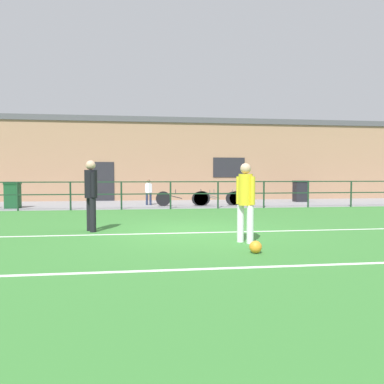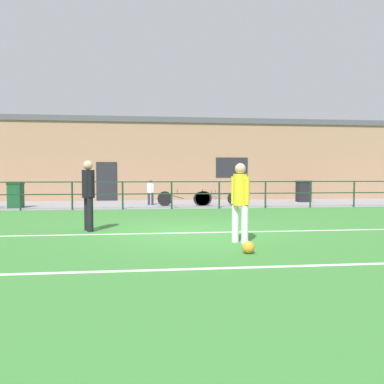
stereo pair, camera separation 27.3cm
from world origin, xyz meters
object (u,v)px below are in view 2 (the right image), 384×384
at_px(soccer_ball_match, 248,247).
at_px(trash_bin_0, 16,195).
at_px(player_goalkeeper, 88,191).
at_px(bicycle_parked_3, 221,198).
at_px(spectator_child, 151,190).
at_px(bicycle_parked_2, 184,198).
at_px(trash_bin_1, 303,191).
at_px(player_striker, 240,198).
at_px(bicycle_parked_1, 217,198).

bearing_deg(soccer_ball_match, trash_bin_0, 127.07).
height_order(player_goalkeeper, bicycle_parked_3, player_goalkeeper).
height_order(player_goalkeeper, spectator_child, player_goalkeeper).
relative_size(bicycle_parked_2, trash_bin_1, 2.16).
xyz_separation_m(bicycle_parked_2, trash_bin_0, (-7.15, -0.12, 0.20)).
bearing_deg(player_striker, player_goalkeeper, 21.02).
height_order(player_goalkeeper, trash_bin_0, player_goalkeeper).
bearing_deg(bicycle_parked_3, spectator_child, 167.19).
height_order(bicycle_parked_1, trash_bin_0, trash_bin_0).
bearing_deg(spectator_child, bicycle_parked_2, 170.16).
relative_size(soccer_ball_match, bicycle_parked_2, 0.10).
relative_size(soccer_ball_match, spectator_child, 0.19).
distance_m(player_striker, trash_bin_0, 11.60).
xyz_separation_m(bicycle_parked_2, trash_bin_1, (6.37, 1.79, 0.21)).
bearing_deg(spectator_child, player_striker, 117.22).
bearing_deg(bicycle_parked_3, trash_bin_0, -179.22).
relative_size(trash_bin_0, trash_bin_1, 0.98).
distance_m(player_goalkeeper, bicycle_parked_1, 8.31).
xyz_separation_m(player_goalkeeper, trash_bin_0, (-4.13, 6.80, -0.45)).
xyz_separation_m(player_goalkeeper, bicycle_parked_2, (3.03, 6.92, -0.65)).
bearing_deg(player_goalkeeper, bicycle_parked_1, 122.15).
bearing_deg(spectator_child, trash_bin_1, -155.90).
relative_size(player_striker, bicycle_parked_2, 0.70).
xyz_separation_m(bicycle_parked_1, bicycle_parked_3, (0.19, 0.00, 0.01)).
bearing_deg(soccer_ball_match, bicycle_parked_3, 81.79).
height_order(bicycle_parked_1, trash_bin_1, trash_bin_1).
bearing_deg(soccer_ball_match, bicycle_parked_2, 91.62).
relative_size(spectator_child, trash_bin_1, 1.08).
bearing_deg(soccer_ball_match, player_striker, 84.57).
relative_size(player_striker, soccer_ball_match, 7.31).
xyz_separation_m(player_striker, trash_bin_0, (-7.53, 8.81, -0.38)).
bearing_deg(bicycle_parked_1, trash_bin_1, 20.34).
relative_size(bicycle_parked_2, bicycle_parked_3, 1.07).
xyz_separation_m(spectator_child, trash_bin_1, (7.85, 1.07, -0.12)).
xyz_separation_m(bicycle_parked_3, trash_bin_1, (4.65, 1.79, 0.21)).
xyz_separation_m(spectator_child, bicycle_parked_2, (1.48, -0.73, -0.33)).
height_order(player_goalkeeper, bicycle_parked_1, player_goalkeeper).
relative_size(player_striker, spectator_child, 1.40).
distance_m(player_striker, trash_bin_1, 12.29).
distance_m(bicycle_parked_1, trash_bin_1, 5.17).
relative_size(player_striker, bicycle_parked_3, 0.75).
bearing_deg(player_striker, bicycle_parked_1, -45.74).
height_order(spectator_child, bicycle_parked_3, spectator_child).
bearing_deg(trash_bin_0, player_striker, -49.48).
distance_m(player_striker, soccer_ball_match, 1.32).
bearing_deg(bicycle_parked_1, player_goalkeeper, -123.35).
height_order(player_goalkeeper, player_striker, player_goalkeeper).
relative_size(player_goalkeeper, trash_bin_1, 1.63).
distance_m(player_striker, spectator_child, 9.84).
height_order(player_goalkeeper, trash_bin_1, player_goalkeeper).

